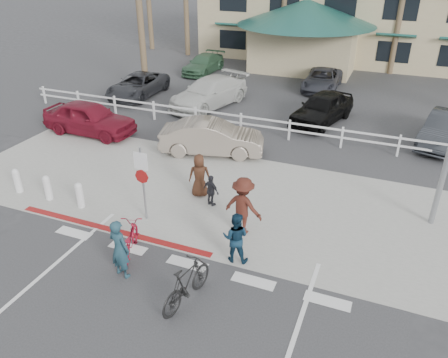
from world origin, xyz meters
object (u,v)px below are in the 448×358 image
at_px(bike_red, 129,241).
at_px(car_white_sedan, 212,138).
at_px(bike_black, 187,284).
at_px(car_red_compact, 89,118).
at_px(sign_post, 143,181).

height_order(bike_red, car_white_sedan, car_white_sedan).
distance_m(bike_black, car_red_compact, 12.64).
bearing_deg(car_white_sedan, bike_black, -175.75).
bearing_deg(sign_post, bike_black, -44.74).
bearing_deg(bike_black, car_white_sedan, -59.98).
distance_m(car_white_sedan, car_red_compact, 6.35).
xyz_separation_m(bike_black, car_red_compact, (-9.38, 8.48, 0.20)).
bearing_deg(car_red_compact, car_white_sedan, -88.17).
height_order(car_white_sedan, car_red_compact, car_red_compact).
bearing_deg(bike_black, bike_red, -13.93).
xyz_separation_m(sign_post, bike_red, (0.56, -1.84, -0.97)).
relative_size(bike_red, car_white_sedan, 0.41).
bearing_deg(sign_post, car_red_compact, 139.16).
bearing_deg(bike_red, car_white_sedan, -105.39).
distance_m(bike_red, bike_black, 2.65).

